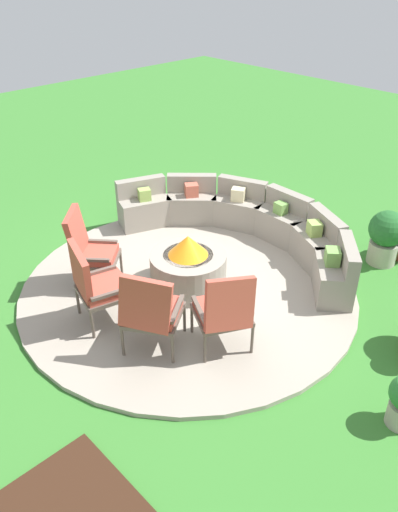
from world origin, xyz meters
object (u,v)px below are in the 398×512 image
lounge_chair_back_right (225,310)px  potted_plant_1 (386,235)px  lounge_chair_front_left (89,248)px  lounge_chair_front_right (96,283)px  lounge_chair_back_left (151,310)px  fire_pit (188,267)px  curved_stone_bench (247,224)px

lounge_chair_back_right → potted_plant_1: size_ratio=1.27×
lounge_chair_front_left → lounge_chair_back_right: (2.13, 0.37, -0.02)m
lounge_chair_front_right → lounge_chair_back_left: bearing=24.4°
potted_plant_1 → lounge_chair_front_right: bearing=-113.6°
fire_pit → lounge_chair_front_left: lounge_chair_front_left is taller
lounge_chair_back_right → fire_pit: bearing=92.7°
curved_stone_bench → potted_plant_1: size_ratio=4.86×
lounge_chair_front_left → lounge_chair_back_left: 1.59m
lounge_chair_back_left → lounge_chair_back_right: 0.82m
fire_pit → lounge_chair_back_left: 1.33m
fire_pit → lounge_chair_front_right: lounge_chair_front_right is taller
lounge_chair_back_left → lounge_chair_back_right: lounge_chair_back_left is taller
fire_pit → lounge_chair_front_left: (-0.94, -0.91, 0.26)m
fire_pit → lounge_chair_back_right: 1.33m
lounge_chair_back_right → potted_plant_1: 3.11m
lounge_chair_front_left → lounge_chair_back_right: size_ratio=1.07×
curved_stone_bench → lounge_chair_front_right: size_ratio=3.58×
fire_pit → curved_stone_bench: bearing=99.9°
curved_stone_bench → lounge_chair_front_right: (0.05, -2.77, 0.24)m
fire_pit → curved_stone_bench: size_ratio=0.25×
curved_stone_bench → potted_plant_1: 2.04m
curved_stone_bench → lounge_chair_back_right: (1.44, -2.01, 0.23)m
fire_pit → lounge_chair_back_right: (1.19, -0.55, 0.24)m
lounge_chair_back_left → lounge_chair_front_right: bearing=156.0°
fire_pit → lounge_chair_front_left: bearing=-135.8°
curved_stone_bench → lounge_chair_front_left: lounge_chair_front_left is taller
curved_stone_bench → lounge_chair_back_left: size_ratio=3.73×
lounge_chair_front_left → lounge_chair_front_right: bearing=20.3°
curved_stone_bench → lounge_chair_back_left: bearing=-71.3°
curved_stone_bench → potted_plant_1: (1.73, 1.08, 0.09)m
curved_stone_bench → lounge_chair_front_left: 2.49m
fire_pit → lounge_chair_back_left: lounge_chair_back_left is taller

